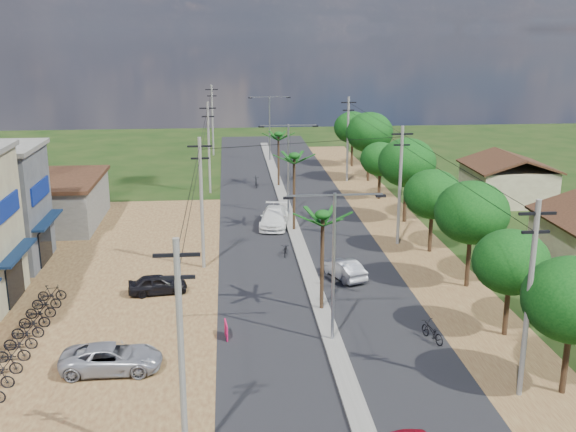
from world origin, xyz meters
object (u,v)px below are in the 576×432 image
object	(u,v)px
car_silver_mid	(344,269)
car_white_far	(274,218)
parked_scooter_row	(24,336)
moto_rider_east	(432,332)
car_parked_silver	(112,359)
roadside_sign	(226,330)
car_parked_dark	(158,285)

from	to	relation	value
car_silver_mid	car_white_far	bearing A→B (deg)	-94.56
parked_scooter_row	moto_rider_east	bearing A→B (deg)	-4.23
car_parked_silver	moto_rider_east	bearing A→B (deg)	-83.75
car_white_far	moto_rider_east	bearing A→B (deg)	-64.38
car_silver_mid	parked_scooter_row	bearing A→B (deg)	2.73
car_white_far	parked_scooter_row	world-z (taller)	car_white_far
car_silver_mid	moto_rider_east	world-z (taller)	car_silver_mid
car_silver_mid	moto_rider_east	distance (m)	10.02
car_parked_silver	parked_scooter_row	xyz separation A→B (m)	(-4.98, 3.31, -0.16)
car_silver_mid	car_white_far	world-z (taller)	car_white_far
car_parked_silver	parked_scooter_row	world-z (taller)	car_parked_silver
car_white_far	roadside_sign	world-z (taller)	car_white_far
car_parked_silver	car_silver_mid	bearing A→B (deg)	-49.13
car_silver_mid	car_parked_dark	xyz separation A→B (m)	(-11.84, -1.64, -0.03)
moto_rider_east	car_parked_silver	bearing A→B (deg)	-10.78
car_silver_mid	car_parked_dark	world-z (taller)	car_silver_mid
car_white_far	car_parked_silver	xyz separation A→B (m)	(-9.42, -23.63, -0.10)
car_parked_dark	roadside_sign	size ratio (longest dim) A/B	3.28
car_silver_mid	car_parked_silver	world-z (taller)	car_parked_silver
parked_scooter_row	car_parked_dark	bearing A→B (deg)	45.56
roadside_sign	parked_scooter_row	distance (m)	10.40
car_parked_dark	roadside_sign	bearing A→B (deg)	-155.72
car_white_far	moto_rider_east	distance (m)	22.88
car_parked_silver	car_parked_dark	bearing A→B (deg)	-7.29
roadside_sign	parked_scooter_row	world-z (taller)	parked_scooter_row
car_silver_mid	car_parked_dark	size ratio (longest dim) A/B	1.09
car_parked_dark	car_white_far	bearing A→B (deg)	-38.51
roadside_sign	parked_scooter_row	bearing A→B (deg)	172.71
roadside_sign	parked_scooter_row	xyz separation A→B (m)	(-10.39, 0.21, 0.05)
roadside_sign	car_parked_silver	bearing A→B (deg)	-156.35
car_white_far	roadside_sign	xyz separation A→B (m)	(-4.00, -20.53, -0.32)
car_parked_silver	moto_rider_east	world-z (taller)	car_parked_silver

